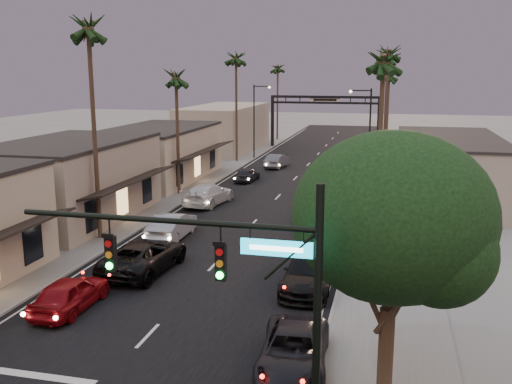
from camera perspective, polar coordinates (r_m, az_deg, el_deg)
The scene contains 30 objects.
ground at distance 51.74m, azimuth 2.85°, elevation 0.20°, with size 200.00×200.00×0.00m, color slate.
road at distance 56.57m, azimuth 3.79°, elevation 1.21°, with size 14.00×120.00×0.02m, color black.
sidewalk_left at distance 65.43m, azimuth -3.40°, elevation 2.72°, with size 5.00×92.00×0.12m, color slate.
sidewalk_right at distance 62.68m, azimuth 13.48°, elevation 2.01°, with size 5.00×92.00×0.12m, color slate.
storefront_mid at distance 42.87m, azimuth -18.11°, elevation 0.91°, with size 8.00×14.00×5.50m, color gray.
storefront_far at distance 56.95m, azimuth -9.73°, elevation 3.68°, with size 8.00×16.00×5.00m, color #BDAC90.
storefront_dist at distance 78.41m, azimuth -3.13°, elevation 6.42°, with size 8.00×20.00×6.00m, color gray.
building_right at distance 50.67m, azimuth 18.65°, elevation 2.21°, with size 8.00×18.00×5.00m, color gray.
traffic_signal at distance 15.26m, azimuth -1.00°, elevation -8.90°, with size 8.51×0.22×7.80m.
corner_tree at distance 17.84m, azimuth 13.71°, elevation -3.12°, with size 6.20×6.20×8.80m.
arch at distance 80.49m, azimuth 6.89°, elevation 8.30°, with size 15.20×0.40×7.27m.
streetlight_right at distance 55.10m, azimuth 11.02°, elevation 6.32°, with size 2.13×0.30×9.00m.
streetlight_left at distance 69.90m, azimuth 0.02°, elevation 7.68°, with size 2.13×0.30×9.00m.
palm_lb at distance 36.59m, azimuth -16.47°, elevation 15.98°, with size 3.20×3.20×15.20m.
palm_lc at distance 49.16m, azimuth -8.03°, elevation 11.77°, with size 3.20×3.20×12.20m.
palm_ld at distance 67.25m, azimuth -2.02°, elevation 13.55°, with size 3.20×3.20×14.20m.
palm_ra at distance 33.83m, azimuth 12.66°, elevation 13.24°, with size 3.20×3.20×13.20m.
palm_rb at distance 53.84m, azimuth 13.11°, elevation 13.66°, with size 3.20×3.20×14.20m.
palm_rc at distance 73.81m, azimuth 13.21°, elevation 11.60°, with size 3.20×3.20×12.20m.
palm_far at distance 89.55m, azimuth 2.19°, elevation 12.52°, with size 3.20×3.20×13.20m.
oncoming_red at distance 27.23m, azimuth -18.10°, elevation -9.62°, with size 1.84×4.57×1.56m, color maroon.
oncoming_pickup at distance 31.25m, azimuth -11.10°, elevation -6.27°, with size 2.86×6.20×1.72m, color black.
oncoming_silver at distance 37.00m, azimuth -8.38°, elevation -3.34°, with size 1.79×5.13×1.69m, color gray.
oncoming_white at distance 46.04m, azimuth -4.81°, elevation -0.21°, with size 2.40×5.90×1.71m, color silver.
oncoming_dgrey at distance 55.65m, azimuth -0.91°, elevation 1.78°, with size 1.66×4.12×1.40m, color black.
oncoming_grey_far at distance 63.69m, azimuth 2.10°, elevation 3.12°, with size 1.61×4.63×1.52m, color #545459.
curbside_near at distance 21.24m, azimuth 3.78°, elevation -15.52°, with size 2.40×5.21×1.45m, color black.
curbside_black at distance 28.45m, azimuth 5.32°, elevation -7.99°, with size 2.35×5.77×1.67m, color black.
curbside_grey at distance 41.61m, azimuth 5.82°, elevation -1.56°, with size 1.99×4.95×1.69m, color #424146.
curbside_far at distance 58.26m, azimuth 8.64°, elevation 2.26°, with size 1.81×5.19×1.71m, color black.
Camera 1 is at (9.26, -9.81, 10.51)m, focal length 40.00 mm.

